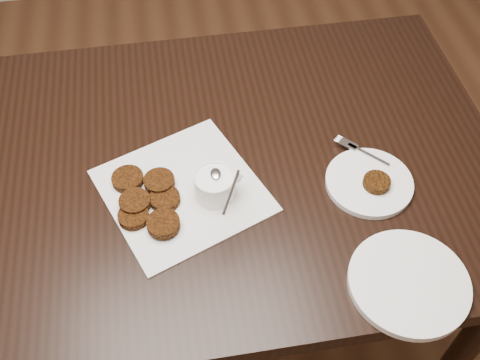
# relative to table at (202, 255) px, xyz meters

# --- Properties ---
(floor) EXTENTS (4.00, 4.00, 0.00)m
(floor) POSITION_rel_table_xyz_m (-0.05, -0.13, -0.38)
(floor) COLOR brown
(floor) RESTS_ON ground
(table) EXTENTS (1.34, 0.86, 0.75)m
(table) POSITION_rel_table_xyz_m (0.00, 0.00, 0.00)
(table) COLOR black
(table) RESTS_ON floor
(napkin) EXTENTS (0.39, 0.39, 0.00)m
(napkin) POSITION_rel_table_xyz_m (-0.03, -0.07, 0.38)
(napkin) COLOR white
(napkin) RESTS_ON table
(sauce_ramekin) EXTENTS (0.13, 0.13, 0.12)m
(sauce_ramekin) POSITION_rel_table_xyz_m (0.04, -0.09, 0.44)
(sauce_ramekin) COLOR white
(sauce_ramekin) RESTS_ON napkin
(patty_cluster) EXTENTS (0.27, 0.27, 0.02)m
(patty_cluster) POSITION_rel_table_xyz_m (-0.10, -0.09, 0.39)
(patty_cluster) COLOR #56280B
(patty_cluster) RESTS_ON napkin
(plate_with_patty) EXTENTS (0.26, 0.26, 0.03)m
(plate_with_patty) POSITION_rel_table_xyz_m (0.36, -0.12, 0.39)
(plate_with_patty) COLOR white
(plate_with_patty) RESTS_ON table
(plate_empty) EXTENTS (0.23, 0.23, 0.02)m
(plate_empty) POSITION_rel_table_xyz_m (0.36, -0.35, 0.38)
(plate_empty) COLOR white
(plate_empty) RESTS_ON table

